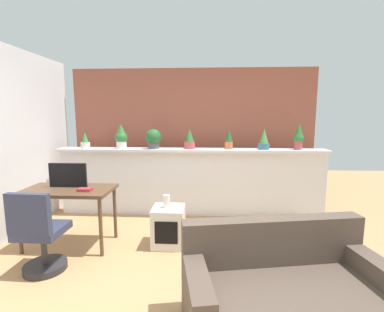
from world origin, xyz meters
The scene contains 18 objects.
ground_plane centered at (0.00, 0.00, 0.00)m, with size 12.00×12.00×0.00m, color tan.
divider_wall centered at (0.00, 2.00, 0.54)m, with size 4.37×0.16×1.08m, color silver.
plant_shelf centered at (0.00, 1.96, 1.10)m, with size 4.37×0.33×0.04m, color silver.
brick_wall_behind centered at (0.00, 2.60, 1.25)m, with size 4.37×0.10×2.50m, color #9E5442.
potted_plant_0 centered at (-1.74, 1.93, 1.24)m, with size 0.15×0.15×0.27m.
potted_plant_1 centered at (-1.15, 1.97, 1.32)m, with size 0.20×0.20×0.40m.
potted_plant_2 centered at (-0.61, 1.96, 1.29)m, with size 0.26×0.26×0.32m.
potted_plant_3 centered at (-0.02, 1.98, 1.28)m, with size 0.17×0.17×0.33m.
potted_plant_4 centered at (0.62, 1.97, 1.28)m, with size 0.13×0.13×0.32m.
potted_plant_5 centered at (1.17, 1.96, 1.27)m, with size 0.18×0.18×0.34m.
potted_plant_6 centered at (1.72, 1.97, 1.33)m, with size 0.16×0.16×0.42m.
desk centered at (-1.47, 0.79, 0.67)m, with size 1.10×0.60×0.75m.
tv_monitor centered at (-1.50, 0.87, 0.91)m, with size 0.48×0.04×0.31m, color black.
office_chair centered at (-1.47, 0.15, 0.39)m, with size 0.45×0.45×0.91m.
side_cube_shelf centered at (-0.22, 0.87, 0.25)m, with size 0.40×0.41×0.50m.
vase_on_shelf centered at (-0.24, 0.87, 0.58)m, with size 0.08×0.08×0.16m, color silver.
book_on_desk centered at (-1.21, 0.69, 0.77)m, with size 0.16×0.10×0.04m, color #B22D33.
couch centered at (0.89, -0.46, 0.28)m, with size 1.67×1.02×0.80m.
Camera 1 is at (0.28, -2.46, 1.66)m, focal length 25.60 mm.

